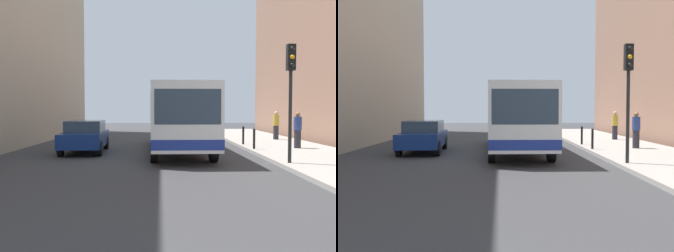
# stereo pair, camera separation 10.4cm
# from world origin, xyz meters

# --- Properties ---
(ground_plane) EXTENTS (80.00, 80.00, 0.00)m
(ground_plane) POSITION_xyz_m (0.00, 0.00, 0.00)
(ground_plane) COLOR #38383A
(sidewalk) EXTENTS (4.40, 40.00, 0.15)m
(sidewalk) POSITION_xyz_m (5.40, 0.00, 0.07)
(sidewalk) COLOR #9E9991
(sidewalk) RESTS_ON ground
(bus) EXTENTS (2.76, 11.07, 3.00)m
(bus) POSITION_xyz_m (-0.15, 2.46, 1.73)
(bus) COLOR white
(bus) RESTS_ON ground
(car_beside_bus) EXTENTS (2.01, 4.47, 1.48)m
(car_beside_bus) POSITION_xyz_m (-4.46, 1.92, 0.78)
(car_beside_bus) COLOR navy
(car_beside_bus) RESTS_ON ground
(car_behind_bus) EXTENTS (2.08, 4.50, 1.48)m
(car_behind_bus) POSITION_xyz_m (0.24, 12.73, 0.78)
(car_behind_bus) COLOR silver
(car_behind_bus) RESTS_ON ground
(traffic_light) EXTENTS (0.28, 0.33, 4.10)m
(traffic_light) POSITION_xyz_m (3.55, -2.85, 3.01)
(traffic_light) COLOR black
(traffic_light) RESTS_ON sidewalk
(bollard_near) EXTENTS (0.11, 0.11, 0.95)m
(bollard_near) POSITION_xyz_m (3.45, 1.83, 0.62)
(bollard_near) COLOR black
(bollard_near) RESTS_ON sidewalk
(bollard_mid) EXTENTS (0.11, 0.11, 0.95)m
(bollard_mid) POSITION_xyz_m (3.45, 4.19, 0.62)
(bollard_mid) COLOR black
(bollard_mid) RESTS_ON sidewalk
(pedestrian_mid_sidewalk) EXTENTS (0.38, 0.38, 1.74)m
(pedestrian_mid_sidewalk) POSITION_xyz_m (5.63, 2.21, 1.02)
(pedestrian_mid_sidewalk) COLOR #26262D
(pedestrian_mid_sidewalk) RESTS_ON sidewalk
(pedestrian_far_sidewalk) EXTENTS (0.38, 0.38, 1.73)m
(pedestrian_far_sidewalk) POSITION_xyz_m (6.17, 7.42, 1.02)
(pedestrian_far_sidewalk) COLOR #26262D
(pedestrian_far_sidewalk) RESTS_ON sidewalk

